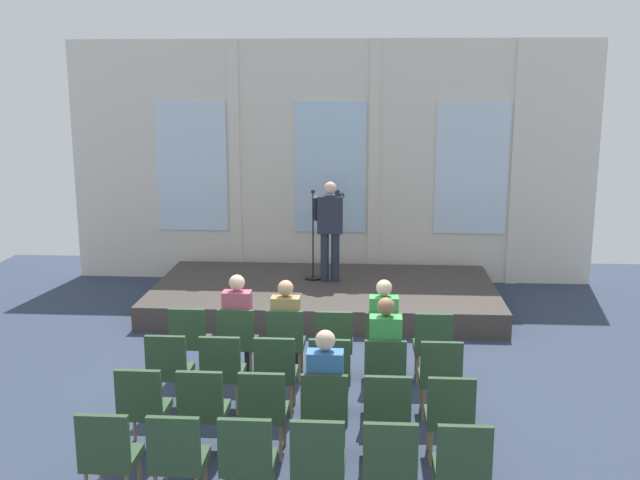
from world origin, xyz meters
TOP-DOWN VIEW (x-y plane):
  - ground_plane at (0.00, 0.00)m, footprint 13.96×13.96m
  - rear_partition at (0.04, 5.36)m, footprint 9.73×0.14m
  - stage_platform at (0.00, 3.58)m, footprint 5.67×2.97m
  - speaker at (0.08, 3.83)m, footprint 0.52×0.69m
  - mic_stand at (-0.22, 3.94)m, footprint 0.28×0.28m
  - chair_r0_c0 at (-1.54, 0.46)m, footprint 0.46×0.44m
  - chair_r0_c1 at (-0.92, 0.46)m, footprint 0.46×0.44m
  - audience_r0_c1 at (-0.92, 0.54)m, footprint 0.36×0.39m
  - chair_r0_c2 at (-0.31, 0.46)m, footprint 0.46×0.44m
  - audience_r0_c2 at (-0.31, 0.54)m, footprint 0.36×0.39m
  - chair_r0_c3 at (0.31, 0.46)m, footprint 0.46×0.44m
  - chair_r0_c4 at (0.92, 0.46)m, footprint 0.46×0.44m
  - audience_r0_c4 at (0.92, 0.54)m, footprint 0.36×0.39m
  - chair_r0_c5 at (1.54, 0.46)m, footprint 0.46×0.44m
  - chair_r1_c0 at (-1.54, -0.54)m, footprint 0.46×0.44m
  - chair_r1_c1 at (-0.92, -0.54)m, footprint 0.46×0.44m
  - chair_r1_c2 at (-0.31, -0.54)m, footprint 0.46×0.44m
  - chair_r1_c3 at (0.31, -0.54)m, footprint 0.46×0.44m
  - chair_r1_c4 at (0.92, -0.54)m, footprint 0.46×0.44m
  - audience_r1_c4 at (0.92, -0.47)m, footprint 0.36×0.39m
  - chair_r1_c5 at (1.54, -0.54)m, footprint 0.46×0.44m
  - chair_r2_c0 at (-1.54, -1.55)m, footprint 0.46×0.44m
  - chair_r2_c1 at (-0.92, -1.55)m, footprint 0.46×0.44m
  - chair_r2_c2 at (-0.31, -1.55)m, footprint 0.46×0.44m
  - chair_r2_c3 at (0.31, -1.55)m, footprint 0.46×0.44m
  - audience_r2_c3 at (0.31, -1.47)m, footprint 0.36×0.39m
  - chair_r2_c4 at (0.92, -1.55)m, footprint 0.46×0.44m
  - chair_r2_c5 at (1.54, -1.55)m, footprint 0.46×0.44m
  - chair_r3_c0 at (-1.54, -2.55)m, footprint 0.46×0.44m
  - chair_r3_c1 at (-0.92, -2.55)m, footprint 0.46×0.44m
  - chair_r3_c2 at (-0.31, -2.55)m, footprint 0.46×0.44m
  - chair_r3_c3 at (0.31, -2.55)m, footprint 0.46×0.44m
  - chair_r3_c4 at (0.92, -2.55)m, footprint 0.46×0.44m
  - chair_r3_c5 at (1.54, -2.55)m, footprint 0.46×0.44m

SIDE VIEW (x-z plane):
  - ground_plane at x=0.00m, z-range 0.00..0.00m
  - stage_platform at x=0.00m, z-range 0.00..0.39m
  - chair_r0_c0 at x=-1.54m, z-range 0.06..1.00m
  - chair_r0_c1 at x=-0.92m, z-range 0.06..1.00m
  - chair_r0_c2 at x=-0.31m, z-range 0.06..1.00m
  - chair_r0_c3 at x=0.31m, z-range 0.06..1.00m
  - chair_r0_c4 at x=0.92m, z-range 0.06..1.00m
  - chair_r0_c5 at x=1.54m, z-range 0.06..1.00m
  - chair_r1_c0 at x=-1.54m, z-range 0.06..1.00m
  - chair_r1_c1 at x=-0.92m, z-range 0.06..1.00m
  - chair_r1_c2 at x=-0.31m, z-range 0.06..1.00m
  - chair_r1_c3 at x=0.31m, z-range 0.06..1.00m
  - chair_r1_c4 at x=0.92m, z-range 0.06..1.00m
  - chair_r1_c5 at x=1.54m, z-range 0.06..1.00m
  - chair_r2_c0 at x=-1.54m, z-range 0.06..1.00m
  - chair_r2_c1 at x=-0.92m, z-range 0.06..1.00m
  - chair_r2_c2 at x=-0.31m, z-range 0.06..1.00m
  - chair_r2_c3 at x=0.31m, z-range 0.06..1.00m
  - chair_r2_c4 at x=0.92m, z-range 0.06..1.00m
  - chair_r2_c5 at x=1.54m, z-range 0.06..1.00m
  - chair_r3_c0 at x=-1.54m, z-range 0.06..1.00m
  - chair_r3_c1 at x=-0.92m, z-range 0.06..1.00m
  - chair_r3_c2 at x=-0.31m, z-range 0.06..1.00m
  - chair_r3_c3 at x=0.31m, z-range 0.06..1.00m
  - chair_r3_c4 at x=0.92m, z-range 0.06..1.00m
  - chair_r3_c5 at x=1.54m, z-range 0.06..1.00m
  - audience_r0_c2 at x=-0.31m, z-range 0.07..1.36m
  - mic_stand at x=-0.22m, z-range -0.06..1.50m
  - audience_r0_c4 at x=0.92m, z-range 0.07..1.39m
  - audience_r2_c3 at x=0.31m, z-range 0.07..1.41m
  - audience_r0_c1 at x=-0.92m, z-range 0.07..1.42m
  - audience_r1_c4 at x=0.92m, z-range 0.07..1.46m
  - speaker at x=0.08m, z-range 0.52..2.23m
  - rear_partition at x=0.04m, z-range -0.01..4.47m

